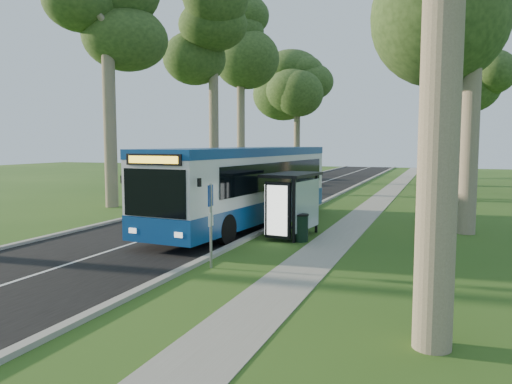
% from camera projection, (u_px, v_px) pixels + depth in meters
% --- Properties ---
extents(ground, '(120.00, 120.00, 0.00)m').
position_uv_depth(ground, '(227.00, 250.00, 16.44)').
color(ground, '#284C17').
rests_on(ground, ground).
extents(road, '(7.00, 100.00, 0.02)m').
position_uv_depth(road, '(243.00, 208.00, 26.98)').
color(road, black).
rests_on(road, ground).
extents(kerb_east, '(0.25, 100.00, 0.12)m').
position_uv_depth(kerb_east, '(306.00, 210.00, 25.75)').
color(kerb_east, '#9E9B93').
rests_on(kerb_east, ground).
extents(kerb_west, '(0.25, 100.00, 0.12)m').
position_uv_depth(kerb_west, '(186.00, 204.00, 28.20)').
color(kerb_west, '#9E9B93').
rests_on(kerb_west, ground).
extents(centre_line, '(0.12, 100.00, 0.00)m').
position_uv_depth(centre_line, '(243.00, 208.00, 26.98)').
color(centre_line, white).
rests_on(centre_line, road).
extents(footpath, '(1.50, 100.00, 0.02)m').
position_uv_depth(footpath, '(364.00, 214.00, 24.70)').
color(footpath, gray).
rests_on(footpath, ground).
extents(bus, '(3.74, 12.69, 3.31)m').
position_uv_depth(bus, '(246.00, 186.00, 21.02)').
color(bus, silver).
rests_on(bus, ground).
extents(bus_stop_sign, '(0.09, 0.34, 2.39)m').
position_uv_depth(bus_stop_sign, '(211.00, 215.00, 13.92)').
color(bus_stop_sign, gray).
rests_on(bus_stop_sign, ground).
extents(bus_shelter, '(1.78, 2.92, 2.39)m').
position_uv_depth(bus_shelter, '(292.00, 193.00, 18.33)').
color(bus_shelter, black).
rests_on(bus_shelter, ground).
extents(litter_bin, '(0.57, 0.57, 0.99)m').
position_uv_depth(litter_bin, '(301.00, 228.00, 17.80)').
color(litter_bin, black).
rests_on(litter_bin, ground).
extents(car_white, '(3.05, 4.99, 1.59)m').
position_uv_depth(car_white, '(260.00, 176.00, 41.96)').
color(car_white, white).
rests_on(car_white, ground).
extents(car_silver, '(3.03, 5.01, 1.56)m').
position_uv_depth(car_silver, '(280.00, 171.00, 48.33)').
color(car_silver, '#A6A8AD').
rests_on(car_silver, ground).
extents(tree_west_c, '(5.20, 5.20, 15.64)m').
position_uv_depth(tree_west_c, '(213.00, 29.00, 35.23)').
color(tree_west_c, '#7A6B56').
rests_on(tree_west_c, ground).
extents(tree_west_d, '(5.20, 5.20, 18.00)m').
position_uv_depth(tree_west_d, '(241.00, 35.00, 45.08)').
color(tree_west_d, '#7A6B56').
rests_on(tree_west_d, ground).
extents(tree_west_e, '(5.20, 5.20, 15.17)m').
position_uv_depth(tree_west_e, '(297.00, 71.00, 53.72)').
color(tree_west_e, '#7A6B56').
rests_on(tree_west_e, ground).
extents(tree_east_d, '(5.20, 5.20, 14.03)m').
position_uv_depth(tree_east_d, '(466.00, 58.00, 40.57)').
color(tree_east_d, '#7A6B56').
rests_on(tree_east_d, ground).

